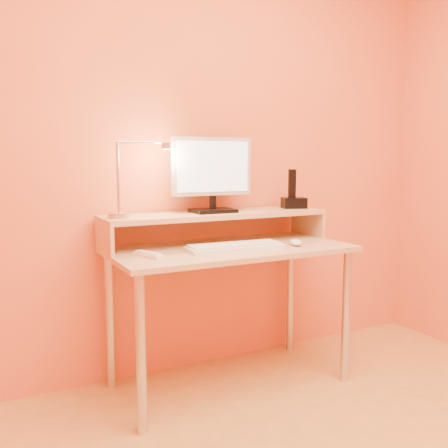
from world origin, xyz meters
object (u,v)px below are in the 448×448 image
mouse (296,242)px  phone_dock (294,203)px  lamp_base (119,216)px  monitor_panel (212,167)px  keyboard (235,248)px  remote_control (148,255)px

mouse → phone_dock: bearing=69.1°
lamp_base → phone_dock: bearing=1.7°
monitor_panel → keyboard: size_ratio=0.93×
lamp_base → mouse: (0.84, -0.25, -0.16)m
monitor_panel → remote_control: monitor_panel is taller
mouse → remote_control: size_ratio=0.60×
remote_control → mouse: bearing=-24.3°
lamp_base → keyboard: 0.57m
monitor_panel → lamp_base: 0.56m
mouse → lamp_base: bearing=175.9°
phone_dock → mouse: (-0.18, -0.28, -0.17)m
monitor_panel → mouse: monitor_panel is taller
phone_dock → mouse: phone_dock is taller
phone_dock → keyboard: bearing=-136.2°
mouse → remote_control: bearing=-171.9°
monitor_panel → lamp_base: bearing=-174.5°
remote_control → keyboard: bearing=-22.8°
lamp_base → mouse: 0.89m
phone_dock → keyboard: 0.59m
phone_dock → monitor_panel: bearing=-162.6°
phone_dock → remote_control: size_ratio=0.77×
keyboard → remote_control: 0.43m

